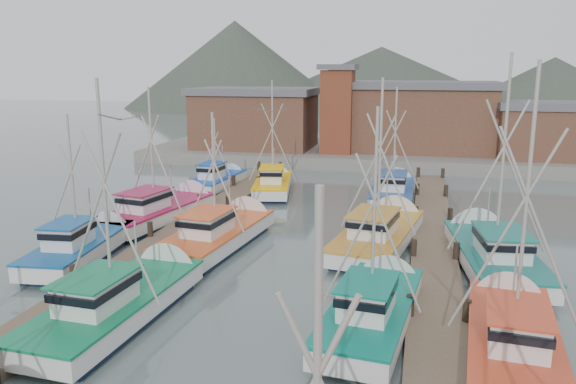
% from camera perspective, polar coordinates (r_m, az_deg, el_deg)
% --- Properties ---
extents(ground, '(260.00, 260.00, 0.00)m').
position_cam_1_polar(ground, '(24.45, -2.08, -9.99)').
color(ground, '#536462').
rests_on(ground, ground).
extents(dock_left, '(2.30, 46.00, 1.50)m').
position_cam_1_polar(dock_left, '(30.34, -12.90, -5.38)').
color(dock_left, '#4F3F30').
rests_on(dock_left, ground).
extents(dock_right, '(2.30, 46.00, 1.50)m').
position_cam_1_polar(dock_right, '(27.39, 14.66, -7.42)').
color(dock_right, '#4F3F30').
rests_on(dock_right, ground).
extents(quay, '(44.00, 16.00, 1.20)m').
position_cam_1_polar(quay, '(59.73, 7.43, 3.90)').
color(quay, gray).
rests_on(quay, ground).
extents(shed_left, '(12.72, 8.48, 6.20)m').
position_cam_1_polar(shed_left, '(59.50, -3.37, 7.58)').
color(shed_left, brown).
rests_on(shed_left, quay).
extents(shed_center, '(14.84, 9.54, 6.90)m').
position_cam_1_polar(shed_center, '(58.96, 13.39, 7.56)').
color(shed_center, brown).
rests_on(shed_center, quay).
extents(shed_right, '(8.48, 6.36, 5.20)m').
position_cam_1_polar(shed_right, '(57.10, 24.48, 5.78)').
color(shed_right, brown).
rests_on(shed_right, quay).
extents(lookout_tower, '(3.60, 3.60, 8.50)m').
position_cam_1_polar(lookout_tower, '(55.50, 5.05, 8.46)').
color(lookout_tower, brown).
rests_on(lookout_tower, quay).
extents(distant_hills, '(175.00, 140.00, 42.00)m').
position_cam_1_polar(distant_hills, '(145.89, 6.02, 8.66)').
color(distant_hills, '#444E41').
rests_on(distant_hills, ground).
extents(boat_4, '(3.96, 9.64, 9.85)m').
position_cam_1_polar(boat_4, '(22.67, -16.31, -10.48)').
color(boat_4, '#101F37').
rests_on(boat_4, ground).
extents(boat_5, '(3.54, 8.79, 8.79)m').
position_cam_1_polar(boat_5, '(21.36, 8.79, -11.57)').
color(boat_5, '#101F37').
rests_on(boat_5, ground).
extents(boat_6, '(3.38, 8.47, 7.91)m').
position_cam_1_polar(boat_6, '(29.96, -19.98, -5.12)').
color(boat_6, '#101F37').
rests_on(boat_6, ground).
extents(boat_7, '(4.10, 8.96, 10.32)m').
position_cam_1_polar(boat_7, '(20.54, 21.79, -13.35)').
color(boat_7, '#101F37').
rests_on(boat_7, ground).
extents(boat_8, '(3.98, 9.90, 8.04)m').
position_cam_1_polar(boat_8, '(30.51, -6.73, -4.12)').
color(boat_8, '#101F37').
rests_on(boat_8, ground).
extents(boat_9, '(4.69, 10.43, 9.83)m').
position_cam_1_polar(boat_9, '(30.60, 9.41, -4.15)').
color(boat_9, '#101F37').
rests_on(boat_9, ground).
extents(boat_10, '(4.56, 10.09, 9.17)m').
position_cam_1_polar(boat_10, '(35.96, -12.65, -1.79)').
color(boat_10, '#101F37').
rests_on(boat_10, ground).
extents(boat_11, '(4.41, 10.23, 10.95)m').
position_cam_1_polar(boat_11, '(28.82, 19.92, -5.77)').
color(boat_11, '#101F37').
rests_on(boat_11, ground).
extents(boat_12, '(3.99, 8.52, 9.16)m').
position_cam_1_polar(boat_12, '(43.07, -1.51, 0.83)').
color(boat_12, '#101F37').
rests_on(boat_12, ground).
extents(boat_13, '(3.60, 9.15, 8.91)m').
position_cam_1_polar(boat_13, '(41.44, 10.66, 0.16)').
color(boat_13, '#101F37').
rests_on(boat_13, ground).
extents(boat_14, '(2.78, 7.77, 6.19)m').
position_cam_1_polar(boat_14, '(44.77, -7.03, 1.18)').
color(boat_14, '#101F37').
rests_on(boat_14, ground).
extents(gull_near, '(1.55, 0.62, 0.24)m').
position_cam_1_polar(gull_near, '(19.23, -16.64, 7.20)').
color(gull_near, gray).
rests_on(gull_near, ground).
extents(gull_far, '(1.55, 0.62, 0.24)m').
position_cam_1_polar(gull_far, '(24.82, -1.85, 8.28)').
color(gull_far, gray).
rests_on(gull_far, ground).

